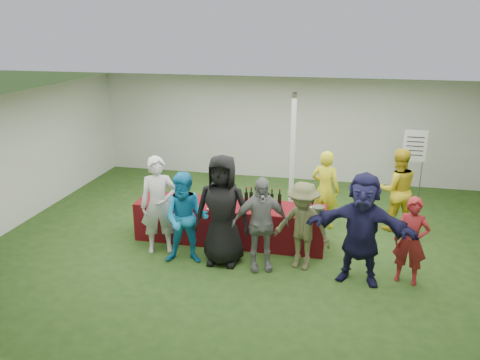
% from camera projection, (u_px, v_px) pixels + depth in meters
% --- Properties ---
extents(ground, '(60.00, 60.00, 0.00)m').
position_uv_depth(ground, '(257.00, 240.00, 9.07)').
color(ground, '#284719').
rests_on(ground, ground).
extents(tent, '(10.00, 10.00, 10.00)m').
position_uv_depth(tent, '(292.00, 159.00, 9.65)').
color(tent, white).
rests_on(tent, ground).
extents(serving_table, '(3.60, 0.80, 0.75)m').
position_uv_depth(serving_table, '(230.00, 223.00, 8.96)').
color(serving_table, maroon).
rests_on(serving_table, ground).
extents(wine_bottles, '(0.70, 0.14, 0.32)m').
position_uv_depth(wine_bottles, '(262.00, 198.00, 8.81)').
color(wine_bottles, black).
rests_on(wine_bottles, serving_table).
extents(wine_glasses, '(1.07, 0.13, 0.16)m').
position_uv_depth(wine_glasses, '(180.00, 200.00, 8.74)').
color(wine_glasses, silver).
rests_on(wine_glasses, serving_table).
extents(water_bottle, '(0.07, 0.07, 0.23)m').
position_uv_depth(water_bottle, '(228.00, 198.00, 8.89)').
color(water_bottle, silver).
rests_on(water_bottle, serving_table).
extents(bar_towel, '(0.25, 0.18, 0.03)m').
position_uv_depth(bar_towel, '(309.00, 209.00, 8.58)').
color(bar_towel, white).
rests_on(bar_towel, serving_table).
extents(dump_bucket, '(0.23, 0.23, 0.18)m').
position_uv_depth(dump_bucket, '(318.00, 211.00, 8.27)').
color(dump_bucket, slate).
rests_on(dump_bucket, serving_table).
extents(wine_list_sign, '(0.50, 0.03, 1.80)m').
position_uv_depth(wine_list_sign, '(414.00, 152.00, 10.29)').
color(wine_list_sign, slate).
rests_on(wine_list_sign, ground).
extents(staff_pourer, '(0.68, 0.55, 1.62)m').
position_uv_depth(staff_pourer, '(325.00, 189.00, 9.45)').
color(staff_pourer, yellow).
rests_on(staff_pourer, ground).
extents(staff_back, '(0.95, 0.81, 1.69)m').
position_uv_depth(staff_back, '(396.00, 190.00, 9.34)').
color(staff_back, gold).
rests_on(staff_back, ground).
extents(customer_0, '(0.77, 0.64, 1.80)m').
position_uv_depth(customer_0, '(159.00, 205.00, 8.39)').
color(customer_0, silver).
rests_on(customer_0, ground).
extents(customer_1, '(0.88, 0.74, 1.64)m').
position_uv_depth(customer_1, '(186.00, 219.00, 8.01)').
color(customer_1, '#1684C1').
rests_on(customer_1, ground).
extents(customer_2, '(0.95, 0.62, 1.95)m').
position_uv_depth(customer_2, '(222.00, 210.00, 7.95)').
color(customer_2, black).
rests_on(customer_2, ground).
extents(customer_3, '(1.04, 0.69, 1.64)m').
position_uv_depth(customer_3, '(260.00, 224.00, 7.79)').
color(customer_3, slate).
rests_on(customer_3, ground).
extents(customer_4, '(1.12, 0.83, 1.54)m').
position_uv_depth(customer_4, '(302.00, 226.00, 7.84)').
color(customer_4, brown).
rests_on(customer_4, ground).
extents(customer_5, '(1.77, 0.79, 1.84)m').
position_uv_depth(customer_5, '(361.00, 229.00, 7.38)').
color(customer_5, '#19173C').
rests_on(customer_5, ground).
extents(customer_6, '(0.60, 0.47, 1.45)m').
position_uv_depth(customer_6, '(411.00, 241.00, 7.40)').
color(customer_6, maroon).
rests_on(customer_6, ground).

